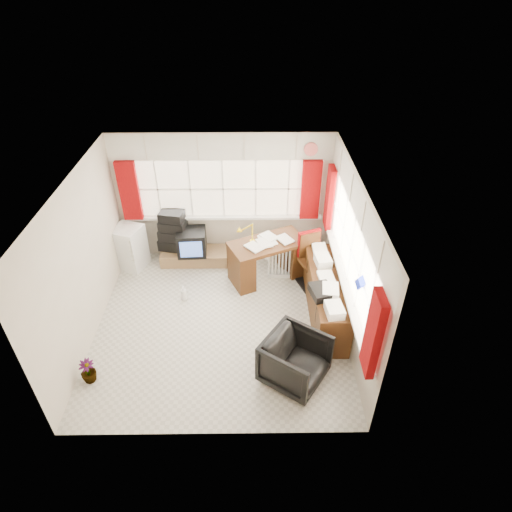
{
  "coord_description": "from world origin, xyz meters",
  "views": [
    {
      "loc": [
        0.52,
        -5.11,
        5.02
      ],
      "look_at": [
        0.59,
        0.55,
        0.95
      ],
      "focal_mm": 30.0,
      "sensor_mm": 36.0,
      "label": 1
    }
  ],
  "objects_px": {
    "task_chair": "(310,257)",
    "mini_fridge": "(130,247)",
    "crt_tv": "(192,242)",
    "desk_lamp": "(252,229)",
    "office_chair": "(295,360)",
    "desk": "(267,258)",
    "tv_bench": "(198,256)",
    "credenza": "(326,296)",
    "radiator": "(279,265)"
  },
  "relations": [
    {
      "from": "office_chair",
      "to": "mini_fridge",
      "type": "height_order",
      "value": "mini_fridge"
    },
    {
      "from": "task_chair",
      "to": "radiator",
      "type": "xyz_separation_m",
      "value": [
        -0.55,
        0.16,
        -0.3
      ]
    },
    {
      "from": "desk_lamp",
      "to": "radiator",
      "type": "bearing_deg",
      "value": -1.1
    },
    {
      "from": "desk",
      "to": "office_chair",
      "type": "xyz_separation_m",
      "value": [
        0.31,
        -2.35,
        -0.06
      ]
    },
    {
      "from": "credenza",
      "to": "mini_fridge",
      "type": "relative_size",
      "value": 2.34
    },
    {
      "from": "desk_lamp",
      "to": "task_chair",
      "type": "distance_m",
      "value": 1.16
    },
    {
      "from": "desk_lamp",
      "to": "office_chair",
      "type": "relative_size",
      "value": 0.47
    },
    {
      "from": "radiator",
      "to": "office_chair",
      "type": "bearing_deg",
      "value": -87.78
    },
    {
      "from": "mini_fridge",
      "to": "task_chair",
      "type": "bearing_deg",
      "value": -8.75
    },
    {
      "from": "desk_lamp",
      "to": "mini_fridge",
      "type": "height_order",
      "value": "desk_lamp"
    },
    {
      "from": "desk",
      "to": "desk_lamp",
      "type": "distance_m",
      "value": 0.67
    },
    {
      "from": "desk_lamp",
      "to": "crt_tv",
      "type": "bearing_deg",
      "value": 160.22
    },
    {
      "from": "radiator",
      "to": "mini_fridge",
      "type": "bearing_deg",
      "value": 172.8
    },
    {
      "from": "desk_lamp",
      "to": "office_chair",
      "type": "bearing_deg",
      "value": -76.22
    },
    {
      "from": "office_chair",
      "to": "task_chair",
      "type": "bearing_deg",
      "value": 22.96
    },
    {
      "from": "task_chair",
      "to": "tv_bench",
      "type": "bearing_deg",
      "value": 163.07
    },
    {
      "from": "desk_lamp",
      "to": "desk",
      "type": "bearing_deg",
      "value": -7.76
    },
    {
      "from": "crt_tv",
      "to": "task_chair",
      "type": "bearing_deg",
      "value": -14.97
    },
    {
      "from": "credenza",
      "to": "crt_tv",
      "type": "xyz_separation_m",
      "value": [
        -2.35,
        1.46,
        0.1
      ]
    },
    {
      "from": "credenza",
      "to": "crt_tv",
      "type": "distance_m",
      "value": 2.77
    },
    {
      "from": "credenza",
      "to": "crt_tv",
      "type": "relative_size",
      "value": 3.56
    },
    {
      "from": "desk_lamp",
      "to": "office_chair",
      "type": "xyz_separation_m",
      "value": [
        0.59,
        -2.39,
        -0.67
      ]
    },
    {
      "from": "radiator",
      "to": "credenza",
      "type": "distance_m",
      "value": 1.26
    },
    {
      "from": "desk",
      "to": "task_chair",
      "type": "xyz_separation_m",
      "value": [
        0.76,
        -0.13,
        0.12
      ]
    },
    {
      "from": "task_chair",
      "to": "credenza",
      "type": "height_order",
      "value": "task_chair"
    },
    {
      "from": "desk",
      "to": "crt_tv",
      "type": "xyz_separation_m",
      "value": [
        -1.43,
        0.45,
        0.06
      ]
    },
    {
      "from": "desk_lamp",
      "to": "task_chair",
      "type": "xyz_separation_m",
      "value": [
        1.04,
        -0.17,
        -0.49
      ]
    },
    {
      "from": "tv_bench",
      "to": "crt_tv",
      "type": "distance_m",
      "value": 0.38
    },
    {
      "from": "tv_bench",
      "to": "credenza",
      "type": "bearing_deg",
      "value": -33.71
    },
    {
      "from": "office_chair",
      "to": "mini_fridge",
      "type": "relative_size",
      "value": 0.96
    },
    {
      "from": "desk_lamp",
      "to": "task_chair",
      "type": "relative_size",
      "value": 0.37
    },
    {
      "from": "task_chair",
      "to": "mini_fridge",
      "type": "distance_m",
      "value": 3.41
    },
    {
      "from": "desk_lamp",
      "to": "tv_bench",
      "type": "bearing_deg",
      "value": 156.32
    },
    {
      "from": "desk_lamp",
      "to": "radiator",
      "type": "height_order",
      "value": "desk_lamp"
    },
    {
      "from": "mini_fridge",
      "to": "radiator",
      "type": "bearing_deg",
      "value": -7.2
    },
    {
      "from": "radiator",
      "to": "credenza",
      "type": "bearing_deg",
      "value": -55.72
    },
    {
      "from": "radiator",
      "to": "tv_bench",
      "type": "height_order",
      "value": "radiator"
    },
    {
      "from": "desk_lamp",
      "to": "radiator",
      "type": "relative_size",
      "value": 0.61
    },
    {
      "from": "credenza",
      "to": "crt_tv",
      "type": "bearing_deg",
      "value": 148.15
    },
    {
      "from": "office_chair",
      "to": "credenza",
      "type": "bearing_deg",
      "value": 9.83
    },
    {
      "from": "crt_tv",
      "to": "mini_fridge",
      "type": "xyz_separation_m",
      "value": [
        -1.18,
        -0.07,
        -0.07
      ]
    },
    {
      "from": "office_chair",
      "to": "credenza",
      "type": "xyz_separation_m",
      "value": [
        0.62,
        1.34,
        0.02
      ]
    },
    {
      "from": "desk",
      "to": "mini_fridge",
      "type": "relative_size",
      "value": 1.77
    },
    {
      "from": "task_chair",
      "to": "tv_bench",
      "type": "height_order",
      "value": "task_chair"
    },
    {
      "from": "desk",
      "to": "office_chair",
      "type": "distance_m",
      "value": 2.37
    },
    {
      "from": "office_chair",
      "to": "tv_bench",
      "type": "relative_size",
      "value": 0.59
    },
    {
      "from": "office_chair",
      "to": "credenza",
      "type": "relative_size",
      "value": 0.41
    },
    {
      "from": "credenza",
      "to": "task_chair",
      "type": "bearing_deg",
      "value": 100.49
    },
    {
      "from": "task_chair",
      "to": "credenza",
      "type": "xyz_separation_m",
      "value": [
        0.16,
        -0.88,
        -0.16
      ]
    },
    {
      "from": "radiator",
      "to": "crt_tv",
      "type": "relative_size",
      "value": 1.12
    }
  ]
}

